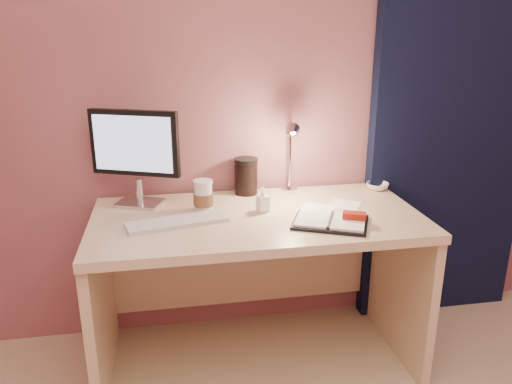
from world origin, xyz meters
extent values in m
plane|color=#A05D66|center=(0.00, 1.75, 1.25)|extent=(3.50, 0.00, 3.50)
cube|color=black|center=(1.05, 1.69, 1.10)|extent=(0.85, 0.08, 2.20)
cube|color=beige|center=(0.00, 1.38, 0.71)|extent=(1.40, 0.70, 0.04)
cube|color=beige|center=(-0.68, 1.38, 0.34)|extent=(0.04, 0.66, 0.69)
cube|color=beige|center=(0.68, 1.38, 0.34)|extent=(0.04, 0.66, 0.69)
cube|color=beige|center=(0.00, 1.71, 0.40)|extent=(1.32, 0.03, 0.55)
cube|color=silver|center=(-0.50, 1.60, 0.74)|extent=(0.24, 0.21, 0.01)
cylinder|color=silver|center=(-0.50, 1.60, 0.80)|extent=(0.03, 0.03, 0.11)
cube|color=black|center=(-0.50, 1.60, 1.02)|extent=(0.38, 0.18, 0.29)
cube|color=#A9C1E5|center=(-0.49, 1.58, 1.02)|extent=(0.33, 0.14, 0.24)
cube|color=silver|center=(-0.34, 1.34, 0.74)|extent=(0.43, 0.21, 0.02)
cube|color=black|center=(0.28, 1.23, 0.74)|extent=(0.36, 0.33, 0.01)
cube|color=white|center=(0.21, 1.26, 0.75)|extent=(0.20, 0.23, 0.01)
cube|color=white|center=(0.34, 1.20, 0.75)|extent=(0.20, 0.23, 0.01)
cube|color=#B62C0F|center=(0.37, 1.22, 0.76)|extent=(0.10, 0.08, 0.03)
cube|color=white|center=(0.31, 1.27, 0.73)|extent=(0.22, 0.22, 0.00)
cube|color=white|center=(0.41, 1.43, 0.73)|extent=(0.18, 0.18, 0.00)
cube|color=white|center=(0.27, 1.40, 0.73)|extent=(0.20, 0.20, 0.00)
cylinder|color=white|center=(-0.22, 1.47, 0.79)|extent=(0.08, 0.08, 0.13)
cylinder|color=brown|center=(-0.22, 1.47, 0.78)|extent=(0.09, 0.09, 0.05)
cylinder|color=white|center=(-0.22, 1.47, 0.86)|extent=(0.08, 0.08, 0.01)
imported|color=white|center=(0.64, 1.62, 0.75)|extent=(0.13, 0.13, 0.03)
imported|color=white|center=(0.03, 1.43, 0.78)|extent=(0.06, 0.06, 0.10)
cylinder|color=black|center=(0.00, 1.68, 0.81)|extent=(0.11, 0.11, 0.16)
cylinder|color=silver|center=(0.21, 1.68, 0.74)|extent=(0.08, 0.08, 0.01)
cylinder|color=silver|center=(0.21, 1.68, 0.90)|extent=(0.01, 0.01, 0.32)
cone|color=silver|center=(0.24, 1.53, 1.06)|extent=(0.07, 0.07, 0.07)
camera|label=1|loc=(-0.36, -0.58, 1.49)|focal=35.00mm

